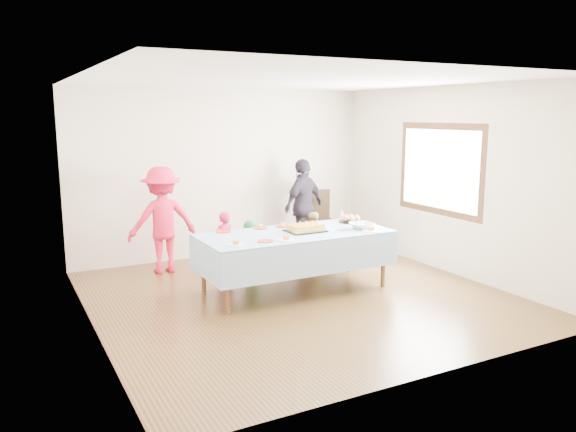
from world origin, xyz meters
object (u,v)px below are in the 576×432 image
dining_chair (320,216)px  adult_left (162,220)px  party_table (295,237)px  birthday_cake (305,228)px

dining_chair → adult_left: (-2.86, -0.28, 0.22)m
party_table → birthday_cake: size_ratio=5.07×
dining_chair → adult_left: adult_left is taller
birthday_cake → dining_chair: size_ratio=0.49×
party_table → dining_chair: size_ratio=2.50×
party_table → birthday_cake: 0.18m
dining_chair → adult_left: size_ratio=0.64×
party_table → birthday_cake: birthday_cake is taller
dining_chair → party_table: bearing=-119.8°
birthday_cake → adult_left: (-1.44, 1.68, -0.04)m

